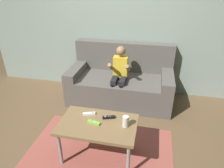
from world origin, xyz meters
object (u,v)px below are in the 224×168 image
at_px(soda_can, 126,121).
at_px(coffee_table, 98,127).
at_px(couch, 121,82).
at_px(game_remote_lime_near_edge, 94,122).
at_px(game_remote_white_far_corner, 90,114).
at_px(game_remote_black_center, 109,117).
at_px(person_seated_on_couch, 120,74).

bearing_deg(soda_can, coffee_table, -176.63).
distance_m(couch, game_remote_lime_near_edge, 1.32).
xyz_separation_m(couch, game_remote_lime_near_edge, (-0.07, -1.31, 0.17)).
xyz_separation_m(couch, soda_can, (0.27, -1.28, 0.21)).
bearing_deg(coffee_table, game_remote_white_far_corner, 135.27).
distance_m(couch, coffee_table, 1.30).
height_order(coffee_table, game_remote_black_center, game_remote_black_center).
relative_size(game_remote_black_center, game_remote_white_far_corner, 1.00).
bearing_deg(game_remote_white_far_corner, coffee_table, -44.73).
bearing_deg(couch, person_seated_on_couch, -87.42).
bearing_deg(soda_can, couch, 101.96).
xyz_separation_m(coffee_table, game_remote_black_center, (0.10, 0.11, 0.06)).
bearing_deg(game_remote_black_center, game_remote_white_far_corner, 175.46).
bearing_deg(game_remote_black_center, soda_can, -25.18).
relative_size(coffee_table, soda_can, 6.85).
bearing_deg(game_remote_black_center, game_remote_lime_near_edge, -137.88).
xyz_separation_m(couch, coffee_table, (-0.03, -1.30, 0.11)).
bearing_deg(game_remote_lime_near_edge, couch, 87.15).
height_order(couch, game_remote_black_center, couch).
distance_m(person_seated_on_couch, coffee_table, 1.12).
relative_size(person_seated_on_couch, game_remote_lime_near_edge, 6.56).
height_order(coffee_table, game_remote_white_far_corner, game_remote_white_far_corner).
xyz_separation_m(game_remote_black_center, soda_can, (0.20, -0.09, 0.05)).
bearing_deg(game_remote_white_far_corner, person_seated_on_couch, 80.44).
distance_m(game_remote_lime_near_edge, game_remote_black_center, 0.18).
xyz_separation_m(coffee_table, soda_can, (0.30, 0.02, 0.11)).
distance_m(game_remote_white_far_corner, soda_can, 0.45).
xyz_separation_m(coffee_table, game_remote_lime_near_edge, (-0.04, -0.01, 0.06)).
bearing_deg(person_seated_on_couch, coffee_table, -91.77).
distance_m(game_remote_black_center, game_remote_white_far_corner, 0.23).
relative_size(game_remote_white_far_corner, soda_can, 1.18).
relative_size(game_remote_black_center, soda_can, 1.18).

